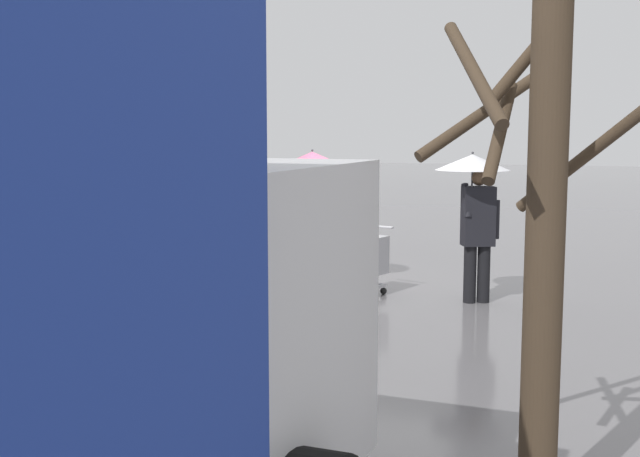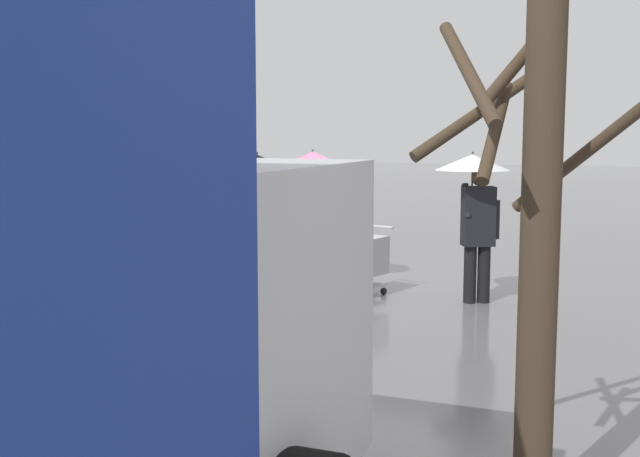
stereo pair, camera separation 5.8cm
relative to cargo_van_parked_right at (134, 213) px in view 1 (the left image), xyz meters
The scene contains 11 objects.
ground_plane 3.92m from the cargo_van_parked_right, 159.23° to the right, with size 90.00×90.00×0.00m, color slate.
slush_patch_near_cluster 2.92m from the cargo_van_parked_right, 74.25° to the right, with size 1.64×1.64×0.01m, color #ADAFB5.
slush_patch_under_van 1.74m from the cargo_van_parked_right, 135.91° to the left, with size 1.95×1.95×0.01m, color #999BA0.
slush_patch_far_side 2.13m from the cargo_van_parked_right, 131.71° to the right, with size 2.93×2.93×0.01m, color #ADAFB5.
cargo_van_parked_right is the anchor object (origin of this frame).
shopping_cart_vendor 3.56m from the cargo_van_parked_right, 168.77° to the right, with size 0.75×0.94×1.04m.
hand_dolly_boxes 2.46m from the cargo_van_parked_right, 168.89° to the right, with size 0.58×0.75×1.32m.
pedestrian_pink_side 2.31m from the cargo_van_parked_right, behind, with size 1.04×1.04×2.15m.
pedestrian_black_side 2.77m from the cargo_van_parked_right, 152.51° to the right, with size 1.04×1.04×2.15m.
pedestrian_white_side 5.15m from the cargo_van_parked_right, behind, with size 1.04×1.04×2.15m.
bare_tree_near 8.59m from the cargo_van_parked_right, 140.02° to the left, with size 1.59×1.52×3.43m.
Camera 1 is at (-3.52, 11.89, 2.47)m, focal length 45.42 mm.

